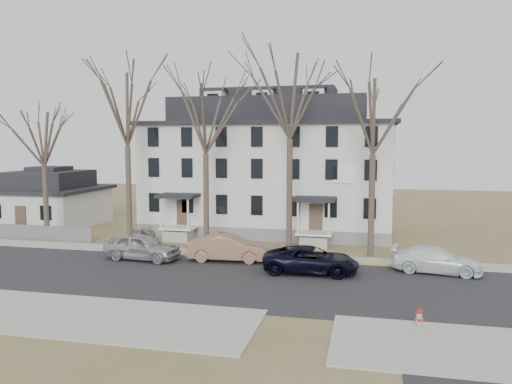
% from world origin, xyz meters
% --- Properties ---
extents(ground, '(120.00, 120.00, 0.00)m').
position_xyz_m(ground, '(0.00, 0.00, 0.00)').
color(ground, olive).
rests_on(ground, ground).
extents(main_road, '(120.00, 10.00, 0.04)m').
position_xyz_m(main_road, '(0.00, 2.00, 0.00)').
color(main_road, '#27272A').
rests_on(main_road, ground).
extents(far_sidewalk, '(120.00, 2.00, 0.08)m').
position_xyz_m(far_sidewalk, '(0.00, 8.00, 0.00)').
color(far_sidewalk, '#A09F97').
rests_on(far_sidewalk, ground).
extents(near_sidewalk_left, '(20.00, 5.00, 0.08)m').
position_xyz_m(near_sidewalk_left, '(-8.00, -5.00, 0.00)').
color(near_sidewalk_left, '#A09F97').
rests_on(near_sidewalk_left, ground).
extents(yellow_curb, '(14.00, 0.25, 0.06)m').
position_xyz_m(yellow_curb, '(5.00, 7.10, 0.00)').
color(yellow_curb, gold).
rests_on(yellow_curb, ground).
extents(boarding_house, '(20.80, 12.36, 12.05)m').
position_xyz_m(boarding_house, '(-2.00, 17.95, 5.38)').
color(boarding_house, slate).
rests_on(boarding_house, ground).
extents(small_house, '(8.70, 8.70, 5.00)m').
position_xyz_m(small_house, '(-22.00, 16.00, 2.25)').
color(small_house, silver).
rests_on(small_house, ground).
extents(fence, '(14.00, 0.06, 1.20)m').
position_xyz_m(fence, '(-21.00, 9.50, 0.00)').
color(fence, gray).
rests_on(fence, ground).
extents(tree_far_left, '(8.40, 8.40, 13.72)m').
position_xyz_m(tree_far_left, '(-11.00, 9.80, 10.34)').
color(tree_far_left, '#473B31').
rests_on(tree_far_left, ground).
extents(tree_mid_left, '(7.80, 7.80, 12.74)m').
position_xyz_m(tree_mid_left, '(-5.00, 9.80, 9.60)').
color(tree_mid_left, '#473B31').
rests_on(tree_mid_left, ground).
extents(tree_center, '(9.00, 9.00, 14.70)m').
position_xyz_m(tree_center, '(1.00, 9.80, 11.08)').
color(tree_center, '#473B31').
rests_on(tree_center, ground).
extents(tree_mid_right, '(7.80, 7.80, 12.74)m').
position_xyz_m(tree_mid_right, '(6.50, 9.80, 9.60)').
color(tree_mid_right, '#473B31').
rests_on(tree_mid_right, ground).
extents(tree_bungalow, '(6.60, 6.60, 10.78)m').
position_xyz_m(tree_bungalow, '(-18.00, 9.80, 8.12)').
color(tree_bungalow, '#473B31').
rests_on(tree_bungalow, ground).
extents(car_silver, '(5.16, 2.47, 1.70)m').
position_xyz_m(car_silver, '(-7.87, 5.35, 0.85)').
color(car_silver, '#AAABAD').
rests_on(car_silver, ground).
extents(car_tan, '(5.31, 2.29, 1.70)m').
position_xyz_m(car_tan, '(-2.37, 6.26, 0.85)').
color(car_tan, '#92664F').
rests_on(car_tan, ground).
extents(car_navy, '(5.55, 2.65, 1.53)m').
position_xyz_m(car_navy, '(3.13, 4.47, 0.76)').
color(car_navy, black).
rests_on(car_navy, ground).
extents(car_white, '(5.25, 2.65, 1.46)m').
position_xyz_m(car_white, '(10.20, 6.18, 0.73)').
color(car_white, white).
rests_on(car_white, ground).
extents(bicycle_left, '(1.69, 0.66, 0.87)m').
position_xyz_m(bicycle_left, '(-10.99, 12.41, 0.44)').
color(bicycle_left, black).
rests_on(bicycle_left, ground).
extents(bicycle_right, '(1.73, 1.24, 1.03)m').
position_xyz_m(bicycle_right, '(-10.67, 10.37, 0.51)').
color(bicycle_right, black).
rests_on(bicycle_right, ground).
extents(fire_hydrant, '(0.37, 0.35, 0.89)m').
position_xyz_m(fire_hydrant, '(8.41, -3.28, 0.45)').
color(fire_hydrant, '#B7B7BA').
rests_on(fire_hydrant, ground).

